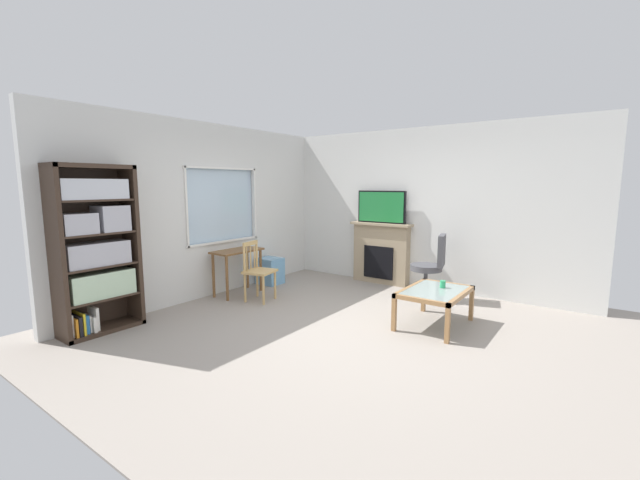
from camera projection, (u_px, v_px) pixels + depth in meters
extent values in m
cube|color=#9E9389|center=(343.00, 328.00, 4.92)|extent=(5.80, 6.09, 0.02)
cube|color=silver|center=(208.00, 270.00, 6.34)|extent=(4.80, 0.12, 0.82)
cube|color=silver|center=(203.00, 145.00, 6.07)|extent=(4.80, 0.12, 0.66)
cube|color=silver|center=(116.00, 211.00, 5.08)|extent=(2.00, 0.12, 1.21)
cube|color=silver|center=(279.00, 202.00, 7.56)|extent=(1.42, 0.12, 1.21)
cube|color=silver|center=(220.00, 205.00, 6.44)|extent=(1.39, 0.02, 1.21)
cube|color=white|center=(224.00, 241.00, 6.48)|extent=(1.45, 0.06, 0.03)
cube|color=white|center=(222.00, 168.00, 6.32)|extent=(1.45, 0.06, 0.03)
cube|color=white|center=(186.00, 207.00, 5.84)|extent=(0.03, 0.06, 1.21)
cube|color=white|center=(254.00, 204.00, 6.95)|extent=(0.03, 0.06, 1.21)
cube|color=silver|center=(422.00, 209.00, 6.70)|extent=(0.12, 5.29, 2.69)
cube|color=#38281E|center=(56.00, 255.00, 4.34)|extent=(0.05, 0.38, 1.98)
cube|color=#38281E|center=(131.00, 245.00, 5.02)|extent=(0.05, 0.38, 1.98)
cube|color=#38281E|center=(90.00, 166.00, 4.55)|extent=(0.90, 0.38, 0.05)
cube|color=#38281E|center=(103.00, 328.00, 4.82)|extent=(0.90, 0.38, 0.05)
cube|color=#38281E|center=(89.00, 248.00, 4.79)|extent=(0.90, 0.02, 1.98)
cube|color=#38281E|center=(100.00, 297.00, 4.76)|extent=(0.85, 0.36, 0.02)
cube|color=#38281E|center=(98.00, 266.00, 4.71)|extent=(0.85, 0.36, 0.02)
cube|color=#38281E|center=(95.00, 233.00, 4.65)|extent=(0.85, 0.36, 0.02)
cube|color=#38281E|center=(93.00, 200.00, 4.60)|extent=(0.85, 0.36, 0.02)
cube|color=#B7D6B2|center=(100.00, 284.00, 4.74)|extent=(0.72, 0.31, 0.30)
cube|color=#B2B2BC|center=(96.00, 254.00, 4.67)|extent=(0.70, 0.30, 0.27)
cube|color=#B2B2BC|center=(76.00, 224.00, 4.47)|extent=(0.36, 0.32, 0.24)
cube|color=#B2B2BC|center=(111.00, 218.00, 4.78)|extent=(0.33, 0.33, 0.31)
cube|color=silver|center=(90.00, 189.00, 4.56)|extent=(0.74, 0.33, 0.23)
cube|color=white|center=(69.00, 325.00, 4.48)|extent=(0.03, 0.21, 0.26)
cube|color=orange|center=(72.00, 326.00, 4.51)|extent=(0.03, 0.29, 0.21)
cube|color=black|center=(75.00, 325.00, 4.54)|extent=(0.04, 0.30, 0.23)
cube|color=yellow|center=(79.00, 323.00, 4.57)|extent=(0.02, 0.29, 0.25)
cube|color=#286BB2|center=(83.00, 323.00, 4.61)|extent=(0.04, 0.24, 0.22)
cube|color=white|center=(87.00, 323.00, 4.64)|extent=(0.02, 0.21, 0.20)
cube|color=white|center=(90.00, 323.00, 4.67)|extent=(0.04, 0.28, 0.18)
cube|color=white|center=(94.00, 318.00, 4.70)|extent=(0.03, 0.22, 0.28)
cube|color=brown|center=(237.00, 251.00, 6.34)|extent=(0.82, 0.41, 0.03)
cylinder|color=brown|center=(227.00, 278.00, 6.01)|extent=(0.04, 0.04, 0.69)
cylinder|color=brown|center=(261.00, 270.00, 6.59)|extent=(0.04, 0.04, 0.69)
cylinder|color=brown|center=(213.00, 276.00, 6.19)|extent=(0.04, 0.04, 0.69)
cylinder|color=brown|center=(247.00, 268.00, 6.77)|extent=(0.04, 0.04, 0.69)
cube|color=tan|center=(260.00, 271.00, 6.01)|extent=(0.50, 0.48, 0.04)
cylinder|color=tan|center=(263.00, 290.00, 5.82)|extent=(0.04, 0.04, 0.43)
cylinder|color=tan|center=(275.00, 285.00, 6.13)|extent=(0.04, 0.04, 0.43)
cylinder|color=tan|center=(245.00, 288.00, 5.95)|extent=(0.04, 0.04, 0.43)
cylinder|color=tan|center=(257.00, 283.00, 6.26)|extent=(0.04, 0.04, 0.43)
cylinder|color=tan|center=(244.00, 258.00, 5.89)|extent=(0.04, 0.04, 0.45)
cylinder|color=tan|center=(257.00, 254.00, 6.20)|extent=(0.04, 0.04, 0.45)
cube|color=tan|center=(250.00, 243.00, 6.01)|extent=(0.36, 0.11, 0.06)
cylinder|color=tan|center=(247.00, 259.00, 5.95)|extent=(0.02, 0.02, 0.35)
cylinder|color=tan|center=(251.00, 258.00, 6.04)|extent=(0.02, 0.02, 0.35)
cylinder|color=tan|center=(254.00, 257.00, 6.14)|extent=(0.02, 0.02, 0.35)
cube|color=#72ADDB|center=(270.00, 271.00, 7.08)|extent=(0.35, 0.40, 0.46)
cube|color=tan|center=(381.00, 254.00, 7.09)|extent=(0.18, 1.03, 1.04)
cube|color=black|center=(378.00, 262.00, 7.04)|extent=(0.03, 0.56, 0.57)
cube|color=tan|center=(381.00, 224.00, 7.00)|extent=(0.26, 1.13, 0.04)
cube|color=black|center=(381.00, 207.00, 6.96)|extent=(0.05, 0.90, 0.56)
cube|color=#237F3D|center=(381.00, 207.00, 6.94)|extent=(0.01, 0.85, 0.51)
cylinder|color=#4C4C51|center=(426.00, 268.00, 6.14)|extent=(0.48, 0.48, 0.09)
cube|color=#4C4C51|center=(442.00, 251.00, 6.02)|extent=(0.41, 0.17, 0.48)
cylinder|color=#38383D|center=(425.00, 283.00, 6.17)|extent=(0.06, 0.06, 0.42)
cube|color=#38383D|center=(424.00, 298.00, 6.08)|extent=(0.28, 0.10, 0.03)
cylinder|color=#38383D|center=(422.00, 301.00, 5.95)|extent=(0.05, 0.05, 0.05)
cube|color=#38383D|center=(433.00, 298.00, 6.11)|extent=(0.06, 0.28, 0.03)
cylinder|color=#38383D|center=(442.00, 300.00, 6.02)|extent=(0.05, 0.05, 0.05)
cube|color=#38383D|center=(431.00, 295.00, 6.28)|extent=(0.27, 0.14, 0.03)
cylinder|color=#38383D|center=(438.00, 294.00, 6.35)|extent=(0.05, 0.05, 0.05)
cube|color=#38383D|center=(421.00, 294.00, 6.34)|extent=(0.21, 0.24, 0.03)
cylinder|color=#38383D|center=(417.00, 292.00, 6.47)|extent=(0.05, 0.05, 0.05)
cube|color=#38383D|center=(416.00, 296.00, 6.21)|extent=(0.18, 0.26, 0.03)
cylinder|color=#38383D|center=(407.00, 296.00, 6.23)|extent=(0.05, 0.05, 0.05)
cube|color=#8C9E99|center=(435.00, 290.00, 4.93)|extent=(0.89, 0.60, 0.02)
cube|color=#A37547|center=(461.00, 296.00, 4.75)|extent=(0.99, 0.05, 0.05)
cube|color=#A37547|center=(410.00, 288.00, 5.12)|extent=(0.99, 0.05, 0.05)
cube|color=#A37547|center=(420.00, 300.00, 4.56)|extent=(0.05, 0.70, 0.05)
cube|color=#A37547|center=(447.00, 284.00, 5.31)|extent=(0.05, 0.70, 0.05)
cube|color=#A37547|center=(448.00, 326.00, 4.41)|extent=(0.05, 0.05, 0.41)
cube|color=#A37547|center=(471.00, 305.00, 5.16)|extent=(0.05, 0.05, 0.41)
cube|color=#A37547|center=(394.00, 314.00, 4.78)|extent=(0.05, 0.05, 0.41)
cube|color=#A37547|center=(424.00, 297.00, 5.53)|extent=(0.05, 0.05, 0.41)
cylinder|color=#33B770|center=(443.00, 284.00, 5.03)|extent=(0.07, 0.07, 0.09)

